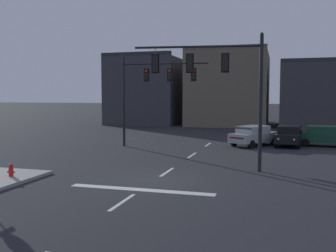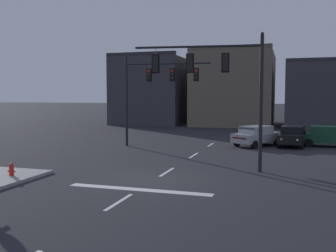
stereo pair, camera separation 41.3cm
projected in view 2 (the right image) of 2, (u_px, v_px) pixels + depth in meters
name	position (u px, v px, depth m)	size (l,w,h in m)	color
ground_plane	(154.00, 180.00, 18.22)	(400.00, 400.00, 0.00)	#232328
stop_bar_paint	(139.00, 189.00, 16.32)	(6.40, 0.50, 0.01)	silver
lane_centreline	(167.00, 172.00, 20.12)	(0.16, 26.40, 0.01)	silver
signal_mast_near_side	(220.00, 77.00, 20.12)	(6.69, 1.09, 7.23)	black
signal_mast_far_side	(152.00, 84.00, 30.06)	(6.70, 0.98, 7.23)	black
car_lot_nearside	(293.00, 135.00, 30.51)	(2.33, 4.61, 1.61)	black
car_lot_middle	(257.00, 135.00, 30.59)	(3.88, 4.68, 1.61)	#9EA0A5
car_lot_farside	(329.00, 136.00, 30.19)	(4.60, 2.32, 1.61)	#143D28
fire_hydrant	(12.00, 172.00, 18.47)	(0.40, 0.30, 0.75)	red
building_row	(276.00, 91.00, 51.88)	(44.08, 13.47, 10.26)	#38383D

